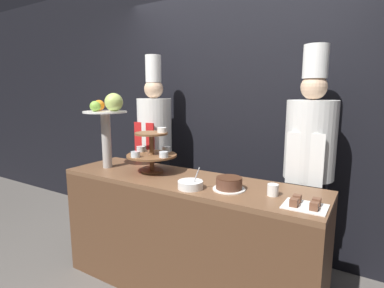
# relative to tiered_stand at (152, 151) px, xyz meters

# --- Properties ---
(wall_back) EXTENTS (10.00, 0.06, 2.80)m
(wall_back) POSITION_rel_tiered_stand_xyz_m (0.33, 0.91, 0.32)
(wall_back) COLOR black
(wall_back) RESTS_ON ground_plane
(buffet_counter) EXTENTS (2.02, 0.57, 0.90)m
(buffet_counter) POSITION_rel_tiered_stand_xyz_m (0.33, -0.03, -0.62)
(buffet_counter) COLOR brown
(buffet_counter) RESTS_ON ground_plane
(tiered_stand) EXTENTS (0.40, 0.40, 0.36)m
(tiered_stand) POSITION_rel_tiered_stand_xyz_m (0.00, 0.00, 0.00)
(tiered_stand) COLOR brown
(tiered_stand) RESTS_ON buffet_counter
(fruit_pedestal) EXTENTS (0.36, 0.36, 0.63)m
(fruit_pedestal) POSITION_rel_tiered_stand_xyz_m (-0.41, -0.07, 0.27)
(fruit_pedestal) COLOR #B2ADA8
(fruit_pedestal) RESTS_ON buffet_counter
(cake_round) EXTENTS (0.22, 0.22, 0.08)m
(cake_round) POSITION_rel_tiered_stand_xyz_m (0.72, -0.09, -0.13)
(cake_round) COLOR white
(cake_round) RESTS_ON buffet_counter
(cup_white) EXTENTS (0.07, 0.07, 0.07)m
(cup_white) POSITION_rel_tiered_stand_xyz_m (1.00, -0.05, -0.14)
(cup_white) COLOR white
(cup_white) RESTS_ON buffet_counter
(cake_square_tray) EXTENTS (0.24, 0.19, 0.05)m
(cake_square_tray) POSITION_rel_tiered_stand_xyz_m (1.21, -0.14, -0.16)
(cake_square_tray) COLOR white
(cake_square_tray) RESTS_ON buffet_counter
(serving_bowl_near) EXTENTS (0.17, 0.17, 0.15)m
(serving_bowl_near) POSITION_rel_tiered_stand_xyz_m (0.48, -0.20, -0.15)
(serving_bowl_near) COLOR white
(serving_bowl_near) RESTS_ON buffet_counter
(chef_left) EXTENTS (0.34, 0.34, 1.90)m
(chef_left) POSITION_rel_tiered_stand_xyz_m (-0.40, 0.54, -0.05)
(chef_left) COLOR #28282D
(chef_left) RESTS_ON ground_plane
(chef_center_left) EXTENTS (0.37, 0.37, 1.88)m
(chef_center_left) POSITION_rel_tiered_stand_xyz_m (1.10, 0.54, -0.05)
(chef_center_left) COLOR black
(chef_center_left) RESTS_ON ground_plane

